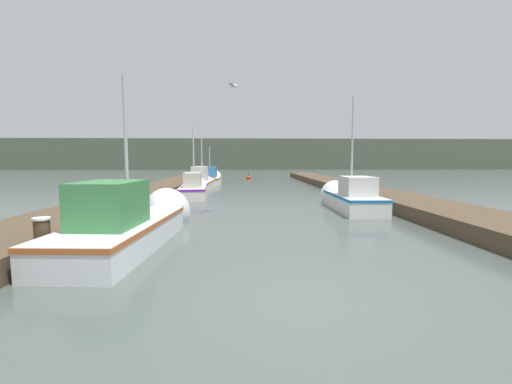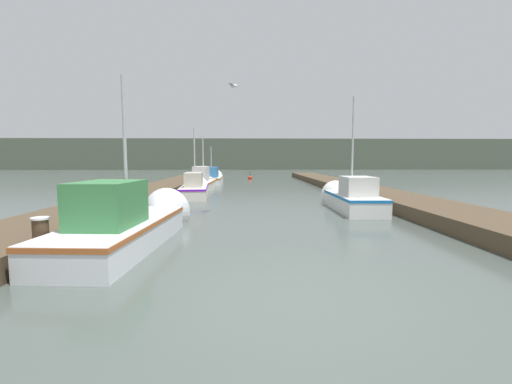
# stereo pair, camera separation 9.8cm
# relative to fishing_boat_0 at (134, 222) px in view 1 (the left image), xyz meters

# --- Properties ---
(ground_plane) EXTENTS (200.00, 200.00, 0.00)m
(ground_plane) POSITION_rel_fishing_boat_0_xyz_m (3.63, -3.87, -0.48)
(ground_plane) COLOR #47514C
(dock_left) EXTENTS (2.54, 40.00, 0.47)m
(dock_left) POSITION_rel_fishing_boat_0_xyz_m (-2.41, 12.13, -0.25)
(dock_left) COLOR #4C3D2B
(dock_left) RESTS_ON ground_plane
(dock_right) EXTENTS (2.54, 40.00, 0.47)m
(dock_right) POSITION_rel_fishing_boat_0_xyz_m (9.66, 12.13, -0.25)
(dock_right) COLOR #4C3D2B
(dock_right) RESTS_ON ground_plane
(distant_shore_ridge) EXTENTS (120.00, 16.00, 6.11)m
(distant_shore_ridge) POSITION_rel_fishing_boat_0_xyz_m (3.63, 66.78, 2.58)
(distant_shore_ridge) COLOR #4C5647
(distant_shore_ridge) RESTS_ON ground_plane
(fishing_boat_0) EXTENTS (2.01, 6.17, 4.51)m
(fishing_boat_0) POSITION_rel_fishing_boat_0_xyz_m (0.00, 0.00, 0.00)
(fishing_boat_0) COLOR silver
(fishing_boat_0) RESTS_ON ground_plane
(fishing_boat_1) EXTENTS (1.58, 5.11, 4.95)m
(fishing_boat_1) POSITION_rel_fishing_boat_0_xyz_m (7.22, 5.45, -0.01)
(fishing_boat_1) COLOR silver
(fishing_boat_1) RESTS_ON ground_plane
(fishing_boat_2) EXTENTS (1.88, 6.18, 4.22)m
(fishing_boat_2) POSITION_rel_fishing_boat_0_xyz_m (-0.06, 11.06, -0.04)
(fishing_boat_2) COLOR silver
(fishing_boat_2) RESTS_ON ground_plane
(fishing_boat_3) EXTENTS (1.62, 5.83, 4.24)m
(fishing_boat_3) POSITION_rel_fishing_boat_0_xyz_m (-0.21, 16.30, -0.02)
(fishing_boat_3) COLOR silver
(fishing_boat_3) RESTS_ON ground_plane
(fishing_boat_4) EXTENTS (1.89, 6.13, 3.69)m
(fishing_boat_4) POSITION_rel_fishing_boat_0_xyz_m (-0.10, 21.19, -0.04)
(fishing_boat_4) COLOR silver
(fishing_boat_4) RESTS_ON ground_plane
(mooring_piling_0) EXTENTS (0.35, 0.35, 1.26)m
(mooring_piling_0) POSITION_rel_fishing_boat_0_xyz_m (8.46, 6.50, 0.15)
(mooring_piling_0) COLOR #473523
(mooring_piling_0) RESTS_ON ground_plane
(mooring_piling_1) EXTENTS (0.26, 0.26, 1.10)m
(mooring_piling_1) POSITION_rel_fishing_boat_0_xyz_m (-1.18, -0.01, 0.08)
(mooring_piling_1) COLOR #473523
(mooring_piling_1) RESTS_ON ground_plane
(mooring_piling_2) EXTENTS (0.34, 0.34, 0.94)m
(mooring_piling_2) POSITION_rel_fishing_boat_0_xyz_m (-1.16, -1.96, -0.00)
(mooring_piling_2) COLOR #473523
(mooring_piling_2) RESTS_ON ground_plane
(mooring_piling_3) EXTENTS (0.26, 0.26, 1.19)m
(mooring_piling_3) POSITION_rel_fishing_boat_0_xyz_m (8.38, 7.57, 0.12)
(mooring_piling_3) COLOR #473523
(mooring_piling_3) RESTS_ON ground_plane
(channel_buoy) EXTENTS (0.45, 0.45, 0.95)m
(channel_buoy) POSITION_rel_fishing_boat_0_xyz_m (3.32, 26.88, -0.35)
(channel_buoy) COLOR red
(channel_buoy) RESTS_ON ground_plane
(seagull_lead) EXTENTS (0.38, 0.53, 0.12)m
(seagull_lead) POSITION_rel_fishing_boat_0_xyz_m (2.45, 3.91, 4.21)
(seagull_lead) COLOR white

